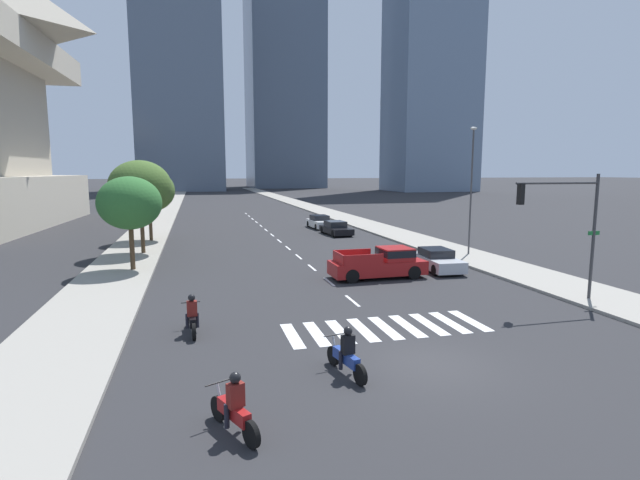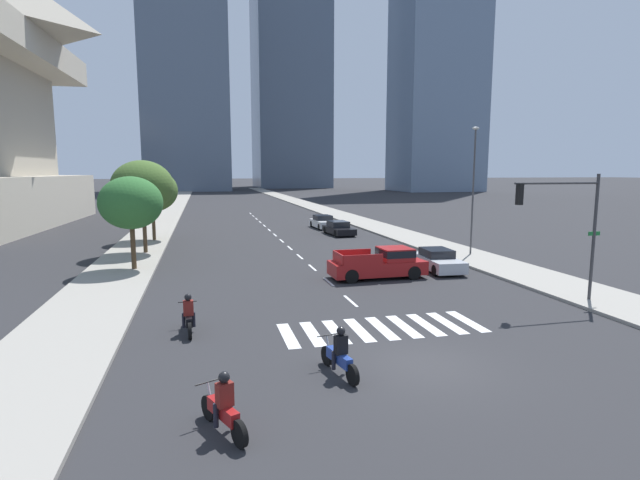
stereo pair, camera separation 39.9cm
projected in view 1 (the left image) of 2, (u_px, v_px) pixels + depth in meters
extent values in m
plane|color=#28282B|center=(429.00, 364.00, 14.97)|extent=(800.00, 800.00, 0.00)
cube|color=gray|center=(392.00, 233.00, 46.53)|extent=(4.00, 260.00, 0.15)
cube|color=gray|center=(142.00, 241.00, 40.94)|extent=(4.00, 260.00, 0.15)
cube|color=silver|center=(292.00, 336.00, 17.54)|extent=(0.45, 2.77, 0.01)
cube|color=silver|center=(316.00, 333.00, 17.76)|extent=(0.45, 2.77, 0.01)
cube|color=silver|center=(340.00, 332.00, 17.98)|extent=(0.45, 2.77, 0.01)
cube|color=silver|center=(363.00, 330.00, 18.21)|extent=(0.45, 2.77, 0.01)
cube|color=silver|center=(385.00, 328.00, 18.43)|extent=(0.45, 2.77, 0.01)
cube|color=silver|center=(407.00, 326.00, 18.65)|extent=(0.45, 2.77, 0.01)
cube|color=silver|center=(429.00, 324.00, 18.87)|extent=(0.45, 2.77, 0.01)
cube|color=silver|center=(449.00, 322.00, 19.09)|extent=(0.45, 2.77, 0.01)
cube|color=silver|center=(470.00, 320.00, 19.31)|extent=(0.45, 2.77, 0.01)
cube|color=silver|center=(352.00, 301.00, 22.26)|extent=(0.14, 2.00, 0.01)
cube|color=silver|center=(329.00, 282.00, 26.10)|extent=(0.14, 2.00, 0.01)
cube|color=silver|center=(312.00, 268.00, 29.94)|extent=(0.14, 2.00, 0.01)
cube|color=silver|center=(299.00, 257.00, 33.77)|extent=(0.14, 2.00, 0.01)
cube|color=silver|center=(288.00, 248.00, 37.61)|extent=(0.14, 2.00, 0.01)
cube|color=silver|center=(279.00, 241.00, 41.45)|extent=(0.14, 2.00, 0.01)
cube|color=silver|center=(272.00, 235.00, 45.28)|extent=(0.14, 2.00, 0.01)
cube|color=silver|center=(266.00, 230.00, 49.12)|extent=(0.14, 2.00, 0.01)
cube|color=silver|center=(261.00, 226.00, 52.95)|extent=(0.14, 2.00, 0.01)
cube|color=silver|center=(256.00, 222.00, 56.79)|extent=(0.14, 2.00, 0.01)
cube|color=silver|center=(253.00, 219.00, 60.63)|extent=(0.14, 2.00, 0.01)
cube|color=silver|center=(249.00, 216.00, 64.46)|extent=(0.14, 2.00, 0.01)
cube|color=silver|center=(246.00, 214.00, 68.30)|extent=(0.14, 2.00, 0.01)
cylinder|color=black|center=(191.00, 319.00, 18.53)|extent=(0.16, 0.61, 0.60)
cylinder|color=black|center=(194.00, 332.00, 17.06)|extent=(0.16, 0.61, 0.60)
cube|color=black|center=(192.00, 319.00, 17.77)|extent=(0.30, 1.26, 0.32)
cylinder|color=#B2B2B7|center=(191.00, 312.00, 18.40)|extent=(0.08, 0.32, 0.67)
cylinder|color=black|center=(191.00, 302.00, 18.39)|extent=(0.70, 0.08, 0.04)
cube|color=maroon|center=(192.00, 308.00, 17.61)|extent=(0.38, 0.26, 0.55)
sphere|color=black|center=(192.00, 298.00, 17.56)|extent=(0.26, 0.26, 0.26)
cylinder|color=black|center=(187.00, 321.00, 17.72)|extent=(0.13, 0.13, 0.55)
cylinder|color=black|center=(197.00, 320.00, 17.83)|extent=(0.13, 0.13, 0.55)
cylinder|color=black|center=(219.00, 408.00, 11.54)|extent=(0.36, 0.60, 0.60)
cylinder|color=black|center=(251.00, 435.00, 10.39)|extent=(0.36, 0.60, 0.60)
cube|color=maroon|center=(234.00, 412.00, 10.94)|extent=(0.70, 1.18, 0.32)
cylinder|color=#B2B2B7|center=(220.00, 398.00, 11.42)|extent=(0.19, 0.31, 0.67)
cylinder|color=black|center=(219.00, 382.00, 11.41)|extent=(0.65, 0.32, 0.04)
cube|color=maroon|center=(236.00, 395.00, 10.80)|extent=(0.43, 0.37, 0.55)
sphere|color=black|center=(235.00, 378.00, 10.74)|extent=(0.26, 0.26, 0.26)
cylinder|color=black|center=(227.00, 416.00, 10.83)|extent=(0.16, 0.16, 0.55)
cylinder|color=black|center=(241.00, 411.00, 11.06)|extent=(0.16, 0.16, 0.55)
cylinder|color=black|center=(333.00, 356.00, 14.85)|extent=(0.24, 0.61, 0.60)
cylinder|color=black|center=(360.00, 375.00, 13.44)|extent=(0.24, 0.61, 0.60)
cube|color=navy|center=(346.00, 358.00, 14.11)|extent=(0.48, 1.29, 0.32)
cylinder|color=#B2B2B7|center=(335.00, 347.00, 14.72)|extent=(0.13, 0.32, 0.67)
cylinder|color=black|center=(334.00, 335.00, 14.71)|extent=(0.69, 0.18, 0.04)
cube|color=black|center=(348.00, 344.00, 13.96)|extent=(0.40, 0.31, 0.55)
sphere|color=black|center=(348.00, 331.00, 13.91)|extent=(0.26, 0.26, 0.26)
cylinder|color=black|center=(341.00, 360.00, 14.04)|extent=(0.14, 0.14, 0.55)
cylinder|color=black|center=(351.00, 358.00, 14.20)|extent=(0.14, 0.14, 0.55)
cube|color=maroon|center=(377.00, 267.00, 27.00)|extent=(5.33, 2.06, 0.75)
cube|color=maroon|center=(395.00, 254.00, 27.18)|extent=(1.73, 1.83, 0.70)
cube|color=black|center=(395.00, 252.00, 27.17)|extent=(1.75, 1.87, 0.39)
cube|color=maroon|center=(352.00, 254.00, 27.49)|extent=(2.22, 0.13, 0.55)
cube|color=maroon|center=(364.00, 260.00, 25.71)|extent=(2.22, 0.13, 0.55)
cube|color=maroon|center=(339.00, 258.00, 26.30)|extent=(0.12, 1.87, 0.55)
cylinder|color=black|center=(400.00, 267.00, 28.34)|extent=(0.77, 0.28, 0.76)
cylinder|color=black|center=(414.00, 272.00, 26.68)|extent=(0.77, 0.28, 0.76)
cylinder|color=black|center=(342.00, 270.00, 27.38)|extent=(0.77, 0.28, 0.76)
cylinder|color=black|center=(352.00, 276.00, 25.72)|extent=(0.77, 0.28, 0.76)
cube|color=silver|center=(320.00, 223.00, 50.61)|extent=(2.07, 4.41, 0.69)
cube|color=black|center=(320.00, 218.00, 50.73)|extent=(1.73, 2.02, 0.50)
cylinder|color=black|center=(332.00, 226.00, 49.49)|extent=(0.25, 0.65, 0.64)
cylinder|color=black|center=(316.00, 227.00, 49.00)|extent=(0.25, 0.65, 0.64)
cylinder|color=black|center=(324.00, 224.00, 52.27)|extent=(0.25, 0.65, 0.64)
cylinder|color=black|center=(309.00, 224.00, 51.78)|extent=(0.25, 0.65, 0.64)
cube|color=black|center=(336.00, 230.00, 45.42)|extent=(2.20, 4.56, 0.56)
cube|color=black|center=(335.00, 224.00, 45.55)|extent=(1.79, 2.11, 0.55)
cylinder|color=black|center=(351.00, 233.00, 44.29)|extent=(0.27, 0.65, 0.64)
cylinder|color=black|center=(333.00, 234.00, 43.76)|extent=(0.27, 0.65, 0.64)
cylinder|color=black|center=(339.00, 229.00, 47.12)|extent=(0.27, 0.65, 0.64)
cylinder|color=black|center=(322.00, 230.00, 46.58)|extent=(0.27, 0.65, 0.64)
cube|color=#B7BABF|center=(437.00, 262.00, 29.16)|extent=(2.03, 4.48, 0.65)
cube|color=black|center=(436.00, 252.00, 29.30)|extent=(1.67, 2.06, 0.47)
cylinder|color=black|center=(461.00, 269.00, 27.88)|extent=(0.26, 0.65, 0.64)
cylinder|color=black|center=(435.00, 270.00, 27.59)|extent=(0.26, 0.65, 0.64)
cylinder|color=black|center=(439.00, 260.00, 30.78)|extent=(0.26, 0.65, 0.64)
cylinder|color=black|center=(415.00, 261.00, 30.49)|extent=(0.26, 0.65, 0.64)
cylinder|color=#333335|center=(593.00, 237.00, 21.78)|extent=(0.14, 0.14, 5.64)
cylinder|color=#333335|center=(558.00, 183.00, 20.93)|extent=(4.16, 0.10, 0.10)
cube|color=black|center=(521.00, 194.00, 20.54)|extent=(0.20, 0.28, 0.90)
sphere|color=red|center=(521.00, 187.00, 20.50)|extent=(0.18, 0.18, 0.18)
sphere|color=orange|center=(521.00, 194.00, 20.54)|extent=(0.18, 0.18, 0.18)
sphere|color=green|center=(520.00, 201.00, 20.58)|extent=(0.18, 0.18, 0.18)
cube|color=#19662D|center=(594.00, 233.00, 21.75)|extent=(0.60, 0.04, 0.18)
cylinder|color=#3F3F42|center=(471.00, 193.00, 33.50)|extent=(0.12, 0.12, 8.53)
ellipsoid|color=beige|center=(474.00, 128.00, 32.89)|extent=(0.50, 0.24, 0.20)
cylinder|color=#4C3823|center=(132.00, 249.00, 28.55)|extent=(0.28, 0.28, 2.47)
ellipsoid|color=#2D662D|center=(130.00, 203.00, 28.17)|extent=(3.63, 3.63, 3.09)
cylinder|color=#4C3823|center=(142.00, 232.00, 34.32)|extent=(0.28, 0.28, 3.00)
ellipsoid|color=#426028|center=(140.00, 186.00, 33.87)|extent=(4.27, 4.27, 3.63)
cylinder|color=#4C3823|center=(151.00, 226.00, 40.63)|extent=(0.28, 0.28, 2.49)
ellipsoid|color=#426028|center=(149.00, 191.00, 40.22)|extent=(4.18, 4.18, 3.55)
cube|color=slate|center=(176.00, 9.00, 143.55)|extent=(25.10, 21.97, 107.21)
cube|color=slate|center=(283.00, 56.00, 175.95)|extent=(25.65, 29.08, 94.85)
cube|color=slate|center=(433.00, 19.00, 142.21)|extent=(23.95, 20.12, 100.54)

